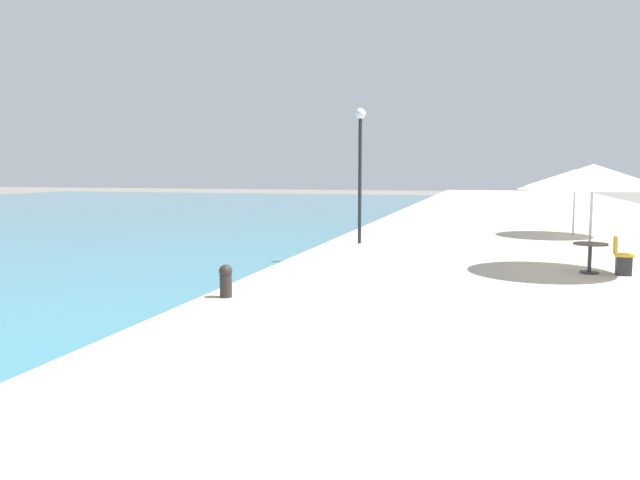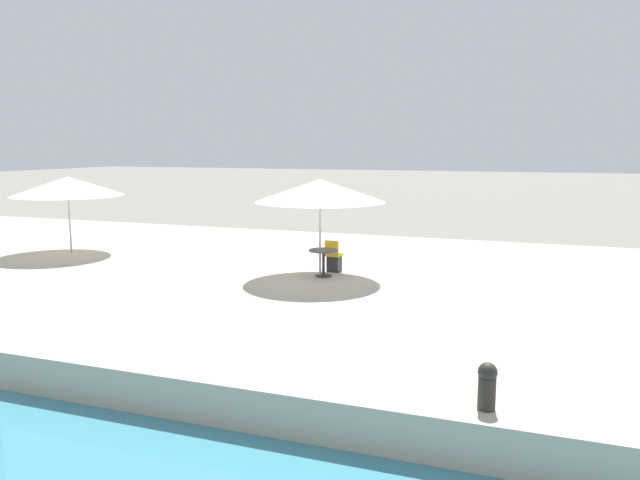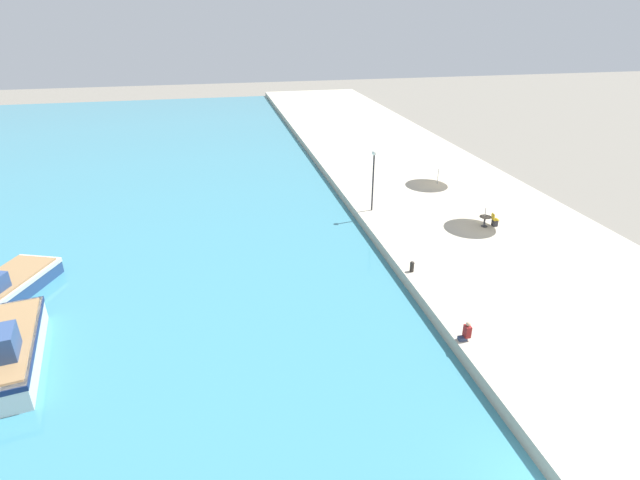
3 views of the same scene
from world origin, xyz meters
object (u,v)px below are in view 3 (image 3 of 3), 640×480
at_px(cafe_umbrella_white, 440,159).
at_px(lamppost, 373,170).
at_px(cafe_table, 485,219).
at_px(cafe_umbrella_pink, 488,194).
at_px(fishing_boat_near, 0,352).
at_px(person_at_quay, 466,332).
at_px(fishing_boat_mid, 3,287).
at_px(mooring_bollard, 412,266).
at_px(cafe_chair_left, 495,221).

height_order(cafe_umbrella_white, lamppost, lamppost).
bearing_deg(cafe_table, lamppost, 145.52).
bearing_deg(cafe_umbrella_white, cafe_umbrella_pink, -94.21).
relative_size(fishing_boat_near, lamppost, 1.65).
relative_size(cafe_umbrella_pink, person_at_quay, 3.72).
bearing_deg(fishing_boat_mid, lamppost, 37.07).
distance_m(person_at_quay, mooring_bollard, 6.61).
distance_m(cafe_table, cafe_chair_left, 0.75).
bearing_deg(cafe_umbrella_white, cafe_table, -94.13).
distance_m(cafe_table, mooring_bollard, 8.90).
bearing_deg(person_at_quay, lamppost, 87.56).
bearing_deg(cafe_umbrella_pink, fishing_boat_mid, -176.05).
bearing_deg(fishing_boat_mid, person_at_quay, -2.18).
bearing_deg(lamppost, person_at_quay, -92.44).
xyz_separation_m(fishing_boat_mid, cafe_umbrella_white, (30.40, 11.13, 2.22)).
xyz_separation_m(fishing_boat_near, cafe_chair_left, (28.49, 8.29, 0.13)).
xyz_separation_m(fishing_boat_near, cafe_umbrella_white, (28.43, 17.52, 2.02)).
xyz_separation_m(cafe_umbrella_white, person_at_quay, (-8.04, -20.80, -1.80)).
distance_m(fishing_boat_mid, cafe_umbrella_white, 32.45).
distance_m(cafe_umbrella_white, cafe_chair_left, 9.42).
height_order(fishing_boat_mid, cafe_umbrella_pink, fishing_boat_mid).
bearing_deg(fishing_boat_mid, cafe_umbrella_white, 41.33).
bearing_deg(cafe_table, fishing_boat_near, -163.28).
distance_m(fishing_boat_near, mooring_bollard, 20.69).
bearing_deg(fishing_boat_mid, mooring_bollard, 13.41).
relative_size(cafe_umbrella_white, cafe_table, 4.48).
height_order(cafe_umbrella_pink, person_at_quay, cafe_umbrella_pink).
height_order(cafe_table, mooring_bollard, cafe_table).
height_order(cafe_table, person_at_quay, person_at_quay).
xyz_separation_m(cafe_table, cafe_chair_left, (0.72, -0.05, -0.21)).
relative_size(cafe_chair_left, mooring_bollard, 1.39).
height_order(cafe_umbrella_pink, lamppost, lamppost).
bearing_deg(person_at_quay, cafe_table, 57.62).
bearing_deg(cafe_table, cafe_chair_left, -3.97).
distance_m(fishing_boat_near, person_at_quay, 20.66).
bearing_deg(cafe_table, mooring_bollard, -145.64).
relative_size(cafe_umbrella_white, cafe_chair_left, 3.94).
bearing_deg(fishing_boat_near, person_at_quay, -19.03).
height_order(fishing_boat_near, cafe_umbrella_white, fishing_boat_near).
xyz_separation_m(cafe_umbrella_pink, cafe_umbrella_white, (0.67, 9.08, -0.12)).
height_order(cafe_umbrella_pink, cafe_chair_left, cafe_umbrella_pink).
height_order(cafe_chair_left, lamppost, lamppost).
xyz_separation_m(fishing_boat_mid, cafe_table, (29.73, 1.96, 0.54)).
bearing_deg(mooring_bollard, cafe_umbrella_pink, 34.91).
distance_m(cafe_umbrella_white, person_at_quay, 22.38).
xyz_separation_m(person_at_quay, mooring_bollard, (0.03, 6.61, -0.06)).
bearing_deg(cafe_umbrella_pink, fishing_boat_near, -163.09).
height_order(fishing_boat_near, person_at_quay, fishing_boat_near).
height_order(cafe_chair_left, mooring_bollard, cafe_chair_left).
bearing_deg(cafe_umbrella_pink, cafe_umbrella_white, 85.79).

